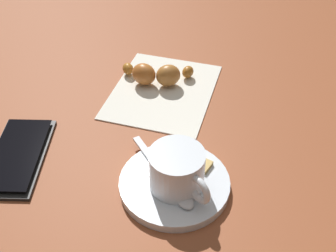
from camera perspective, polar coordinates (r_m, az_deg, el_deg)
ground_plane at (r=0.60m, az=0.09°, el=-1.29°), size 1.80×1.80×0.00m
saucer at (r=0.53m, az=0.87°, el=-7.75°), size 0.14×0.14×0.01m
espresso_cup at (r=0.50m, az=1.29°, el=-5.89°), size 0.07×0.08×0.05m
teaspoon at (r=0.52m, az=0.46°, el=-7.60°), size 0.11×0.11×0.01m
sugar_packet at (r=0.55m, az=2.97°, el=-4.50°), size 0.04×0.06×0.01m
napkin at (r=0.68m, az=-0.68°, el=4.76°), size 0.19×0.16×0.00m
croissant at (r=0.68m, az=-1.58°, el=6.97°), size 0.07×0.12×0.04m
cell_phone at (r=0.60m, az=-19.50°, el=-3.71°), size 0.16×0.10×0.01m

